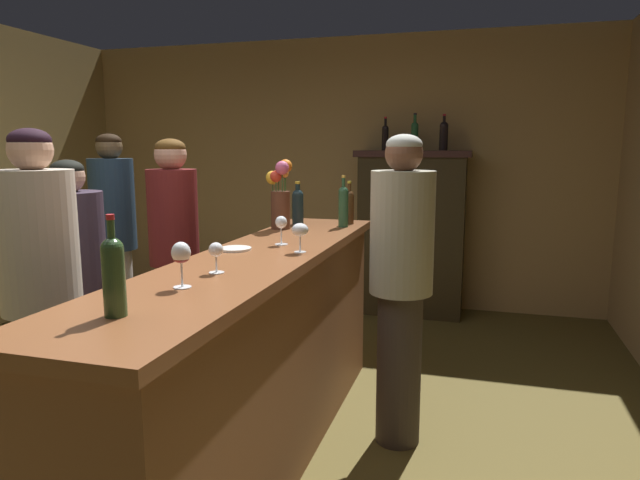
{
  "coord_description": "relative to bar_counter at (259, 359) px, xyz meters",
  "views": [
    {
      "loc": [
        1.49,
        -2.14,
        1.57
      ],
      "look_at": [
        0.65,
        0.75,
        1.08
      ],
      "focal_mm": 31.44,
      "sensor_mm": 36.0,
      "label": 1
    }
  ],
  "objects": [
    {
      "name": "floor",
      "position": [
        -0.46,
        -0.32,
        -0.54
      ],
      "size": [
        8.84,
        8.84,
        0.0
      ],
      "primitive_type": "plane",
      "color": "brown",
      "rests_on": "ground"
    },
    {
      "name": "wall_back",
      "position": [
        -0.46,
        3.14,
        0.79
      ],
      "size": [
        5.42,
        0.12,
        2.65
      ],
      "primitive_type": "cube",
      "color": "tan",
      "rests_on": "ground"
    },
    {
      "name": "bar_counter",
      "position": [
        0.0,
        0.0,
        0.0
      ],
      "size": [
        0.57,
        2.79,
        1.07
      ],
      "color": "brown",
      "rests_on": "ground"
    },
    {
      "name": "display_cabinet",
      "position": [
        0.4,
        2.82,
        0.27
      ],
      "size": [
        1.05,
        0.47,
        1.55
      ],
      "color": "#2C2413",
      "rests_on": "ground"
    },
    {
      "name": "wine_bottle_chardonnay",
      "position": [
        -0.03,
        -1.05,
        0.66
      ],
      "size": [
        0.07,
        0.07,
        0.31
      ],
      "color": "#2D4B26",
      "rests_on": "bar_counter"
    },
    {
      "name": "wine_bottle_riesling",
      "position": [
        -0.15,
        1.08,
        0.66
      ],
      "size": [
        0.08,
        0.08,
        0.29
      ],
      "color": "#192B30",
      "rests_on": "bar_counter"
    },
    {
      "name": "wine_bottle_rose",
      "position": [
        0.17,
        1.19,
        0.66
      ],
      "size": [
        0.06,
        0.06,
        0.29
      ],
      "color": "#492C16",
      "rests_on": "bar_counter"
    },
    {
      "name": "wine_bottle_merlot",
      "position": [
        0.17,
        1.04,
        0.68
      ],
      "size": [
        0.06,
        0.06,
        0.33
      ],
      "color": "#274D2F",
      "rests_on": "bar_counter"
    },
    {
      "name": "wine_glass_front",
      "position": [
        0.02,
        0.29,
        0.64
      ],
      "size": [
        0.07,
        0.07,
        0.15
      ],
      "color": "white",
      "rests_on": "bar_counter"
    },
    {
      "name": "wine_glass_mid",
      "position": [
        0.18,
        0.11,
        0.64
      ],
      "size": [
        0.08,
        0.08,
        0.14
      ],
      "color": "white",
      "rests_on": "bar_counter"
    },
    {
      "name": "wine_glass_rear",
      "position": [
        -0.0,
        -0.42,
        0.62
      ],
      "size": [
        0.06,
        0.06,
        0.13
      ],
      "color": "white",
      "rests_on": "bar_counter"
    },
    {
      "name": "wine_glass_spare",
      "position": [
        -0.01,
        -0.68,
        0.65
      ],
      "size": [
        0.07,
        0.07,
        0.17
      ],
      "color": "white",
      "rests_on": "bar_counter"
    },
    {
      "name": "flower_arrangement",
      "position": [
        -0.19,
        0.85,
        0.75
      ],
      "size": [
        0.16,
        0.15,
        0.44
      ],
      "color": "#522E1E",
      "rests_on": "bar_counter"
    },
    {
      "name": "cheese_plate",
      "position": [
        -0.15,
        0.08,
        0.54
      ],
      "size": [
        0.16,
        0.16,
        0.01
      ],
      "primitive_type": "cylinder",
      "color": "white",
      "rests_on": "bar_counter"
    },
    {
      "name": "display_bottle_left",
      "position": [
        0.13,
        2.82,
        1.14
      ],
      "size": [
        0.06,
        0.06,
        0.31
      ],
      "color": "black",
      "rests_on": "display_cabinet"
    },
    {
      "name": "display_bottle_midleft",
      "position": [
        0.4,
        2.82,
        1.16
      ],
      "size": [
        0.07,
        0.07,
        0.34
      ],
      "color": "#215231",
      "rests_on": "display_cabinet"
    },
    {
      "name": "display_bottle_center",
      "position": [
        0.67,
        2.82,
        1.16
      ],
      "size": [
        0.08,
        0.08,
        0.32
      ],
      "color": "black",
      "rests_on": "display_cabinet"
    },
    {
      "name": "patron_tall",
      "position": [
        -1.21,
        0.17,
        0.28
      ],
      "size": [
        0.36,
        0.36,
        1.51
      ],
      "rotation": [
        0.0,
        0.0,
        -0.08
      ],
      "color": "#252833",
      "rests_on": "ground"
    },
    {
      "name": "patron_in_navy",
      "position": [
        -0.8,
        -0.51,
        0.38
      ],
      "size": [
        0.33,
        0.33,
        1.66
      ],
      "rotation": [
        0.0,
        0.0,
        0.45
      ],
      "color": "brown",
      "rests_on": "ground"
    },
    {
      "name": "patron_in_grey",
      "position": [
        -0.86,
        0.69,
        0.37
      ],
      "size": [
        0.32,
        0.32,
        1.63
      ],
      "rotation": [
        0.0,
        0.0,
        -0.91
      ],
      "color": "#A9A98B",
      "rests_on": "ground"
    },
    {
      "name": "patron_near_entrance",
      "position": [
        -1.46,
        0.89,
        0.39
      ],
      "size": [
        0.31,
        0.31,
        1.67
      ],
      "rotation": [
        0.0,
        0.0,
        -0.72
      ],
      "color": "#A09992",
      "rests_on": "ground"
    },
    {
      "name": "bartender",
      "position": [
        0.64,
        0.39,
        0.37
      ],
      "size": [
        0.33,
        0.33,
        1.64
      ],
      "rotation": [
        0.0,
        0.0,
        3.26
      ],
      "color": "#372F2C",
      "rests_on": "ground"
    }
  ]
}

